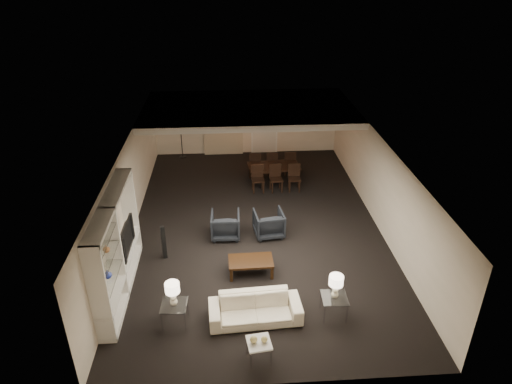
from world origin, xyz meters
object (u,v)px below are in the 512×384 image
Objects in this scene: marble_table at (259,351)px; chair_nr at (294,178)px; pendant_light at (258,122)px; vase_blue at (108,274)px; armchair_right at (269,223)px; table_lamp_left at (173,294)px; floor_lamp at (181,135)px; table_lamp_right at (336,287)px; coffee_table at (251,267)px; floor_speaker at (164,242)px; vase_amber at (106,249)px; armchair_left at (226,225)px; dining_table at (274,174)px; chair_nl at (258,179)px; chair_fl at (255,163)px; side_table_right at (334,306)px; sofa at (255,309)px; television at (123,238)px; chair_nm at (276,179)px; chair_fm at (272,163)px; chair_fr at (289,162)px; side_table_left at (175,314)px.

chair_nr is at bearing 76.48° from marble_table.
chair_nr is (1.11, -1.38, -1.47)m from pendant_light.
vase_blue is (-3.03, 1.38, 0.93)m from marble_table.
table_lamp_left is (-2.30, -3.30, 0.42)m from armchair_right.
chair_nr is at bearing -38.25° from floor_lamp.
table_lamp_right is at bearing 32.91° from marble_table.
coffee_table is 2.34m from floor_speaker.
armchair_right is 4.76m from vase_amber.
armchair_left reaches higher than dining_table.
coffee_table is at bearing -100.54° from chair_nl.
vase_blue is 0.20× the size of chair_fl.
pendant_light reaches higher than vase_amber.
coffee_table is 2.34m from side_table_right.
armchair_left is 0.47× the size of dining_table.
table_lamp_left is 9.02m from floor_lamp.
table_lamp_left reaches higher than sofa.
table_lamp_right is (0.00, 0.00, 0.53)m from side_table_right.
television is at bearing 16.54° from armchair_right.
chair_nm and chair_fm have the same top height.
armchair_left is at bearing -128.35° from chair_nr.
side_table_right is 0.57× the size of floor_speaker.
floor_lamp is (-3.90, 1.78, 0.46)m from chair_fr.
coffee_table is 5.73m from chair_fm.
pendant_light is 0.65× the size of armchair_left.
chair_fm is at bearing 39.73° from floor_speaker.
sofa is 1.77m from table_lamp_left.
sofa is at bearing 88.36° from chair_fm.
floor_speaker is (0.85, 2.13, -0.68)m from vase_blue.
side_table_right is 0.60× the size of chair_fr.
television reaches higher than marble_table.
sofa is (-0.58, -7.30, -1.63)m from pendant_light.
side_table_left is at bearing -20.20° from vase_amber.
dining_table is (3.27, 4.17, -0.17)m from floor_speaker.
chair_nm is at bearing 96.93° from chair_fm.
armchair_right is 4.46× the size of vase_blue.
vase_amber reaches higher than side_table_left.
chair_nl and chair_fl have the same top height.
chair_nr is at bearing 68.67° from coffee_table.
dining_table is 1.92× the size of chair_nr.
armchair_right is 4.79m from vase_blue.
television is 7.33m from floor_lamp.
chair_fr is at bearing 54.97° from vase_amber.
floor_speaker is (0.85, 1.91, -1.17)m from vase_amber.
marble_table is 0.50× the size of chair_fm.
marble_table is at bearing -32.91° from table_lamp_left.
side_table_left reaches higher than coffee_table.
sofa is at bearing -107.19° from chair_nm.
armchair_left is 1.44× the size of table_lamp_left.
television reaches higher than chair_fl.
side_table_left is 3.40m from side_table_right.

